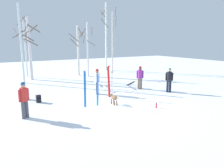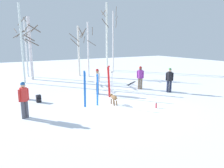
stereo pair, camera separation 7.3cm
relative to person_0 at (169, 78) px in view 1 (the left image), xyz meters
The scene contains 21 objects.
ground_plane 4.92m from the person_0, 164.98° to the right, with size 60.00×60.00×0.00m, color white.
person_0 is the anchor object (origin of this frame).
person_1 4.98m from the person_0, 155.41° to the left, with size 0.34×0.49×1.72m.
person_2 2.13m from the person_0, 122.23° to the left, with size 0.43×0.36×1.72m.
person_3 9.45m from the person_0, behind, with size 0.49×0.34×1.72m.
dog 4.87m from the person_0, behind, with size 0.27×0.90×0.57m.
ski_pair_planted_0 5.67m from the person_0, behind, with size 0.07×0.17×1.77m.
ski_pair_planted_1 6.39m from the person_0, behind, with size 0.09×0.14×2.00m.
ski_pair_planted_2 4.37m from the person_0, 167.25° to the left, with size 0.22×0.08×2.02m.
ski_pair_lying_0 4.02m from the person_0, 96.69° to the left, with size 1.64×1.24×0.05m.
ski_poles_0 3.97m from the person_0, 153.96° to the left, with size 0.07×0.26×1.52m.
backpack_0 9.52m from the person_0, 160.81° to the left, with size 0.34×0.32×0.44m.
backpack_1 8.65m from the person_0, 166.49° to the left, with size 0.28×0.30×0.44m.
water_bottle_0 3.96m from the person_0, 144.71° to the right, with size 0.08×0.08×0.28m.
birch_tree_0 12.13m from the person_0, 133.57° to the left, with size 1.31×1.16×6.51m.
birch_tree_1 14.20m from the person_0, 121.82° to the left, with size 1.53×1.25×5.74m.
birch_tree_2 12.56m from the person_0, 126.11° to the left, with size 1.52×1.87×5.64m.
birch_tree_3 10.44m from the person_0, 105.36° to the left, with size 1.57×1.56×5.02m.
birch_tree_4 9.35m from the person_0, 103.31° to the left, with size 1.23×1.23×5.31m.
birch_tree_5 11.24m from the person_0, 80.41° to the left, with size 0.57×0.79×7.22m.
birch_tree_6 12.86m from the person_0, 81.60° to the left, with size 1.00×1.16×7.94m.
Camera 1 is at (-6.02, -9.10, 3.52)m, focal length 33.78 mm.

